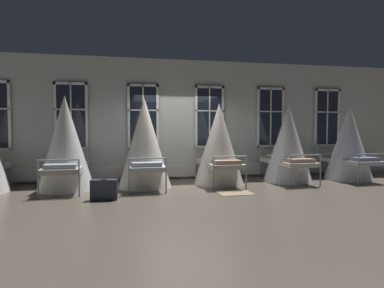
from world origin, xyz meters
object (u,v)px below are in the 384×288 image
at_px(cot_third, 145,144).
at_px(suitcase_dark, 104,190).
at_px(cot_second, 65,144).
at_px(cot_sixth, 349,143).
at_px(cot_fourth, 219,145).
at_px(cot_fifth, 288,145).

distance_m(cot_third, suitcase_dark, 1.91).
xyz_separation_m(cot_second, cot_sixth, (8.03, 0.03, -0.07)).
height_order(cot_fourth, cot_fifth, cot_fourth).
bearing_deg(cot_second, cot_fifth, -90.15).
bearing_deg(suitcase_dark, cot_sixth, 16.39).
distance_m(cot_third, cot_fourth, 2.04).
xyz_separation_m(cot_third, cot_sixth, (6.07, 0.04, -0.05)).
bearing_deg(cot_third, cot_fifth, -89.88).
bearing_deg(cot_fifth, suitcase_dark, 105.45).
relative_size(cot_fifth, cot_sixth, 0.99).
bearing_deg(cot_second, suitcase_dark, -144.94).
xyz_separation_m(cot_fourth, cot_sixth, (4.03, -0.05, -0.00)).
height_order(cot_fourth, cot_sixth, cot_fourth).
bearing_deg(suitcase_dark, cot_third, 60.38).
distance_m(cot_third, cot_fifth, 4.09).
relative_size(cot_second, cot_sixth, 1.07).
height_order(cot_third, cot_fourth, cot_third).
bearing_deg(cot_third, cot_fourth, -88.26).
xyz_separation_m(cot_fifth, suitcase_dark, (-5.05, -1.45, -0.84)).
bearing_deg(cot_fifth, cot_sixth, -91.14).
xyz_separation_m(cot_third, suitcase_dark, (-0.96, -1.39, -0.90)).
height_order(cot_fourth, suitcase_dark, cot_fourth).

